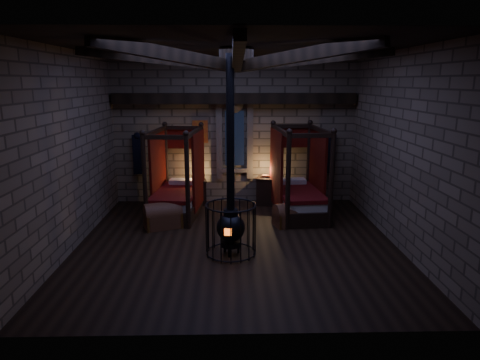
{
  "coord_description": "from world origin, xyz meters",
  "views": [
    {
      "loc": [
        -0.14,
        -8.96,
        3.54
      ],
      "look_at": [
        0.09,
        0.6,
        1.31
      ],
      "focal_mm": 32.0,
      "sensor_mm": 36.0,
      "label": 1
    }
  ],
  "objects_px": {
    "bed_right": "(298,193)",
    "trunk_right": "(290,215)",
    "bed_left": "(177,194)",
    "trunk_left": "(163,216)",
    "stove": "(231,225)"
  },
  "relations": [
    {
      "from": "bed_left",
      "to": "bed_right",
      "type": "distance_m",
      "value": 3.25
    },
    {
      "from": "bed_right",
      "to": "trunk_left",
      "type": "distance_m",
      "value": 3.64
    },
    {
      "from": "trunk_right",
      "to": "bed_right",
      "type": "bearing_deg",
      "value": 53.57
    },
    {
      "from": "trunk_left",
      "to": "trunk_right",
      "type": "relative_size",
      "value": 1.11
    },
    {
      "from": "bed_right",
      "to": "trunk_left",
      "type": "bearing_deg",
      "value": -168.42
    },
    {
      "from": "bed_left",
      "to": "bed_right",
      "type": "bearing_deg",
      "value": 4.24
    },
    {
      "from": "bed_left",
      "to": "stove",
      "type": "distance_m",
      "value": 3.15
    },
    {
      "from": "trunk_right",
      "to": "trunk_left",
      "type": "bearing_deg",
      "value": 164.12
    },
    {
      "from": "bed_right",
      "to": "trunk_right",
      "type": "distance_m",
      "value": 1.03
    },
    {
      "from": "trunk_right",
      "to": "stove",
      "type": "bearing_deg",
      "value": -147.28
    },
    {
      "from": "bed_left",
      "to": "stove",
      "type": "relative_size",
      "value": 0.57
    },
    {
      "from": "bed_right",
      "to": "trunk_left",
      "type": "relative_size",
      "value": 2.3
    },
    {
      "from": "bed_right",
      "to": "trunk_right",
      "type": "xyz_separation_m",
      "value": [
        -0.32,
        -0.93,
        -0.32
      ]
    },
    {
      "from": "bed_right",
      "to": "stove",
      "type": "relative_size",
      "value": 0.58
    },
    {
      "from": "trunk_right",
      "to": "bed_left",
      "type": "bearing_deg",
      "value": 143.42
    }
  ]
}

